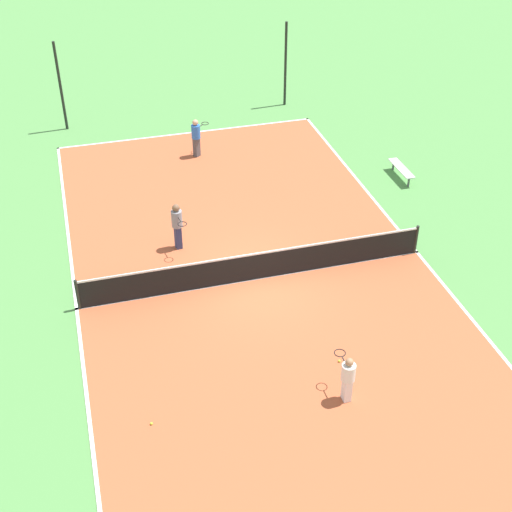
# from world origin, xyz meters

# --- Properties ---
(ground_plane) EXTENTS (80.00, 80.00, 0.00)m
(ground_plane) POSITION_xyz_m (0.00, 0.00, 0.00)
(ground_plane) COLOR #518E47
(court_surface) EXTENTS (11.22, 22.39, 0.02)m
(court_surface) POSITION_xyz_m (0.00, 0.00, 0.01)
(court_surface) COLOR #B75633
(court_surface) RESTS_ON ground_plane
(tennis_net) EXTENTS (11.02, 0.10, 1.03)m
(tennis_net) POSITION_xyz_m (0.00, 0.00, 0.55)
(tennis_net) COLOR black
(tennis_net) RESTS_ON court_surface
(bench) EXTENTS (0.36, 1.70, 0.45)m
(bench) POSITION_xyz_m (7.25, 4.89, 0.39)
(bench) COLOR silver
(bench) RESTS_ON ground_plane
(player_near_blue) EXTENTS (0.94, 0.84, 1.60)m
(player_near_blue) POSITION_xyz_m (-0.04, 8.88, 0.94)
(player_near_blue) COLOR #4C4C51
(player_near_blue) RESTS_ON court_surface
(player_far_white) EXTENTS (0.36, 0.93, 1.38)m
(player_far_white) POSITION_xyz_m (0.82, -5.57, 0.80)
(player_far_white) COLOR white
(player_far_white) RESTS_ON court_surface
(player_baseline_gray) EXTENTS (0.45, 0.97, 1.67)m
(player_baseline_gray) POSITION_xyz_m (-2.02, 2.39, 0.98)
(player_baseline_gray) COLOR navy
(player_baseline_gray) RESTS_ON court_surface
(tennis_ball_near_net) EXTENTS (0.07, 0.07, 0.07)m
(tennis_ball_near_net) POSITION_xyz_m (1.16, -4.25, 0.06)
(tennis_ball_near_net) COLOR #CCE033
(tennis_ball_near_net) RESTS_ON court_surface
(tennis_ball_midcourt) EXTENTS (0.07, 0.07, 0.07)m
(tennis_ball_midcourt) POSITION_xyz_m (-4.10, -5.09, 0.06)
(tennis_ball_midcourt) COLOR #CCE033
(tennis_ball_midcourt) RESTS_ON court_surface
(fence_post_back_left) EXTENTS (0.12, 0.12, 3.92)m
(fence_post_back_left) POSITION_xyz_m (-5.07, 13.06, 1.96)
(fence_post_back_left) COLOR black
(fence_post_back_left) RESTS_ON ground_plane
(fence_post_back_right) EXTENTS (0.12, 0.12, 3.92)m
(fence_post_back_right) POSITION_xyz_m (5.07, 13.06, 1.96)
(fence_post_back_right) COLOR black
(fence_post_back_right) RESTS_ON ground_plane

